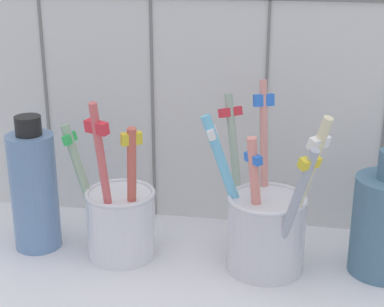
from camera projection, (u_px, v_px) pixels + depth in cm
name	position (u px, v px, depth cm)	size (l,w,h in cm)	color
counter_slab	(191.00, 272.00, 63.98)	(64.00, 22.00, 2.00)	silver
tile_wall_back	(210.00, 46.00, 67.80)	(64.00, 2.20, 45.00)	silver
toothbrush_cup_left	(120.00, 218.00, 64.08)	(9.77, 8.02, 17.59)	white
toothbrush_cup_right	(265.00, 225.00, 61.45)	(12.43, 11.32, 18.48)	silver
soap_bottle	(34.00, 189.00, 65.22)	(4.96, 4.96, 14.67)	#688CB9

